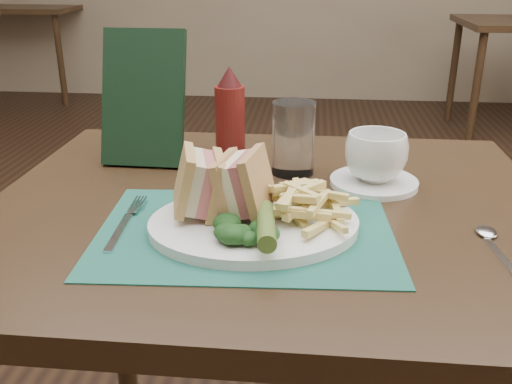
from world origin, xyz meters
The scene contains 17 objects.
floor centered at (0.00, 0.00, 0.00)m, with size 7.00×7.00×0.00m, color black.
wall_back centered at (0.00, 3.50, 0.00)m, with size 6.00×6.00×0.00m, color gray.
table_bg_left centered at (-2.34, 3.38, 0.38)m, with size 0.90×0.75×0.75m, color black, non-canonical shape.
placemat centered at (-0.03, -0.61, 0.75)m, with size 0.42×0.30×0.00m, color #1B5749.
plate centered at (-0.01, -0.61, 0.76)m, with size 0.30×0.24×0.01m, color white, non-canonical shape.
sandwich_half_a centered at (-0.11, -0.60, 0.82)m, with size 0.06×0.09×0.09m, color tan, non-canonical shape.
sandwich_half_b centered at (-0.05, -0.59, 0.82)m, with size 0.06×0.09×0.09m, color tan, non-canonical shape.
kale_garnish centered at (-0.01, -0.66, 0.78)m, with size 0.11×0.08×0.03m, color black, non-canonical shape.
pickle_spear centered at (0.01, -0.67, 0.79)m, with size 0.02×0.02×0.12m, color #456326.
fries_pile centered at (0.06, -0.58, 0.79)m, with size 0.18×0.20×0.05m, color #E2CA71, non-canonical shape.
fork centered at (-0.20, -0.61, 0.76)m, with size 0.03×0.17×0.01m, color silver, non-canonical shape.
spoon centered at (0.31, -0.63, 0.76)m, with size 0.03×0.15×0.01m, color silver, non-canonical shape.
saucer centered at (0.17, -0.41, 0.76)m, with size 0.15×0.15×0.01m, color white.
coffee_cup centered at (0.17, -0.41, 0.80)m, with size 0.10×0.10×0.08m, color white.
drinking_glass centered at (0.03, -0.36, 0.81)m, with size 0.08×0.08×0.13m, color white.
ketchup_bottle centered at (-0.09, -0.34, 0.84)m, with size 0.05×0.05×0.19m, color #5B120F, non-canonical shape.
check_presenter centered at (-0.25, -0.32, 0.87)m, with size 0.15×0.02×0.25m, color black.
Camera 1 is at (0.06, -1.34, 1.11)m, focal length 40.00 mm.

